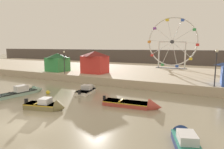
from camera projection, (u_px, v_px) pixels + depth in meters
name	position (u px, v px, depth m)	size (l,w,h in m)	color
ground_plane	(26.00, 125.00, 13.48)	(240.00, 240.00, 0.00)	gray
quay_promenade	(145.00, 72.00, 36.80)	(110.00, 24.66, 1.08)	#B7A88E
distant_town_skyline	(169.00, 58.00, 55.38)	(140.00, 3.00, 4.40)	#564C47
motorboat_olive_wood	(48.00, 106.00, 16.80)	(3.88, 2.09, 1.33)	olive
motorboat_white_red_stripe	(88.00, 90.00, 23.23)	(1.99, 3.96, 1.38)	silver
motorboat_navy_blue	(185.00, 142.00, 10.36)	(2.74, 5.19, 1.23)	navy
motorboat_faded_red	(137.00, 105.00, 17.38)	(5.51, 1.91, 1.30)	#B24238
motorboat_seafoam	(25.00, 91.00, 22.13)	(1.84, 5.72, 1.41)	#93BCAD
ferris_wheel_white_frame	(172.00, 43.00, 38.04)	(9.75, 1.20, 9.93)	silver
carnival_booth_green_kiosk	(57.00, 62.00, 34.00)	(3.76, 3.40, 3.14)	#33934C
carnival_booth_red_striped	(95.00, 62.00, 31.59)	(4.14, 3.26, 3.56)	red
promenade_lamp_near	(216.00, 63.00, 20.69)	(0.32, 0.32, 3.98)	#2D2D33
promenade_lamp_far	(64.00, 59.00, 30.69)	(0.32, 0.32, 3.59)	#2D2D33
mooring_buoy_orange	(48.00, 92.00, 22.08)	(0.44, 0.44, 0.44)	yellow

